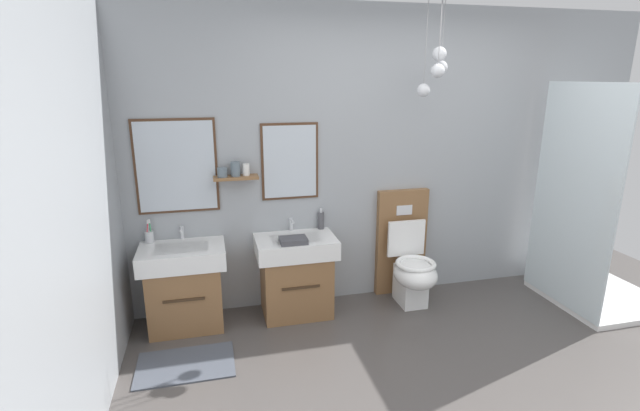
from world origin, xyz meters
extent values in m
cube|color=#999EA3|center=(0.00, 1.74, 1.29)|extent=(4.85, 0.12, 2.57)
cube|color=#4C301E|center=(-1.86, 1.67, 1.30)|extent=(0.64, 0.02, 0.76)
cube|color=silver|center=(-1.86, 1.66, 1.30)|extent=(0.60, 0.01, 0.72)
cube|color=#4C301E|center=(-0.94, 1.67, 1.30)|extent=(0.48, 0.02, 0.65)
cube|color=silver|center=(-0.94, 1.66, 1.30)|extent=(0.44, 0.01, 0.61)
cube|color=brown|center=(-1.40, 1.60, 1.20)|extent=(0.36, 0.14, 0.02)
cylinder|color=slate|center=(-1.50, 1.59, 1.25)|extent=(0.08, 0.08, 0.08)
cylinder|color=slate|center=(-1.40, 1.60, 1.27)|extent=(0.08, 0.08, 0.12)
cylinder|color=white|center=(-1.31, 1.61, 1.26)|extent=(0.06, 0.06, 0.10)
cylinder|color=gray|center=(0.08, 1.33, 2.26)|extent=(0.01, 0.01, 0.64)
sphere|color=silver|center=(0.08, 1.33, 1.89)|extent=(0.10, 0.10, 0.10)
cylinder|color=gray|center=(0.18, 1.31, 2.39)|extent=(0.01, 0.01, 0.37)
sphere|color=silver|center=(0.18, 1.31, 2.16)|extent=(0.11, 0.11, 0.11)
cylinder|color=gray|center=(0.14, 1.24, 2.33)|extent=(0.01, 0.01, 0.49)
sphere|color=silver|center=(0.14, 1.24, 2.03)|extent=(0.11, 0.11, 0.11)
cylinder|color=gray|center=(0.25, 1.39, 2.34)|extent=(0.01, 0.01, 0.46)
sphere|color=silver|center=(0.25, 1.39, 2.06)|extent=(0.10, 0.10, 0.10)
cube|color=#999EA3|center=(-2.36, 0.00, 1.29)|extent=(0.12, 3.60, 2.57)
cube|color=#474C56|center=(-1.86, 0.90, 0.01)|extent=(0.68, 0.44, 0.01)
cube|color=brown|center=(-1.86, 1.49, 0.27)|extent=(0.57, 0.45, 0.54)
cube|color=#3B2919|center=(-1.86, 1.26, 0.33)|extent=(0.31, 0.01, 0.02)
cube|color=white|center=(-1.86, 1.49, 0.62)|extent=(0.67, 0.47, 0.15)
cube|color=silver|center=(-1.86, 1.46, 0.68)|extent=(0.41, 0.26, 0.03)
cylinder|color=silver|center=(-1.86, 1.67, 0.75)|extent=(0.03, 0.03, 0.11)
cylinder|color=silver|center=(-1.86, 1.62, 0.79)|extent=(0.02, 0.11, 0.02)
cube|color=brown|center=(-0.94, 1.49, 0.27)|extent=(0.57, 0.45, 0.54)
cube|color=#3B2919|center=(-0.94, 1.26, 0.33)|extent=(0.31, 0.01, 0.02)
cube|color=white|center=(-0.94, 1.49, 0.62)|extent=(0.67, 0.47, 0.15)
cube|color=silver|center=(-0.94, 1.46, 0.68)|extent=(0.41, 0.26, 0.03)
cylinder|color=silver|center=(-0.94, 1.67, 0.75)|extent=(0.03, 0.03, 0.11)
cylinder|color=silver|center=(-0.94, 1.62, 0.79)|extent=(0.02, 0.11, 0.02)
cube|color=brown|center=(0.10, 1.67, 0.50)|extent=(0.48, 0.10, 1.00)
cube|color=silver|center=(0.10, 1.61, 0.82)|extent=(0.15, 0.01, 0.09)
cube|color=white|center=(0.10, 1.40, 0.17)|extent=(0.22, 0.30, 0.34)
ellipsoid|color=white|center=(0.10, 1.32, 0.32)|extent=(0.37, 0.46, 0.24)
torus|color=white|center=(0.10, 1.32, 0.42)|extent=(0.35, 0.35, 0.04)
cube|color=white|center=(0.10, 1.54, 0.57)|extent=(0.35, 0.03, 0.33)
cylinder|color=silver|center=(-2.11, 1.64, 0.74)|extent=(0.07, 0.07, 0.09)
cylinder|color=#33B266|center=(-2.09, 1.64, 0.79)|extent=(0.01, 0.03, 0.16)
cube|color=white|center=(-2.10, 1.63, 0.88)|extent=(0.01, 0.02, 0.03)
cylinder|color=white|center=(-2.11, 1.65, 0.79)|extent=(0.01, 0.01, 0.15)
cube|color=white|center=(-2.11, 1.65, 0.86)|extent=(0.01, 0.02, 0.03)
cylinder|color=#DB3847|center=(-2.12, 1.63, 0.79)|extent=(0.03, 0.01, 0.16)
cube|color=white|center=(-2.11, 1.63, 0.87)|extent=(0.02, 0.02, 0.03)
cylinder|color=#4C4C51|center=(-0.67, 1.65, 0.77)|extent=(0.06, 0.06, 0.15)
cylinder|color=silver|center=(-0.67, 1.65, 0.86)|extent=(0.02, 0.02, 0.04)
cube|color=#47474C|center=(-0.98, 1.35, 0.71)|extent=(0.22, 0.16, 0.04)
cube|color=white|center=(1.84, 1.03, 0.03)|extent=(0.95, 0.91, 0.05)
cube|color=silver|center=(1.36, 1.03, 1.00)|extent=(0.02, 0.91, 1.90)
camera|label=1|loc=(-1.60, -2.11, 1.99)|focal=25.92mm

